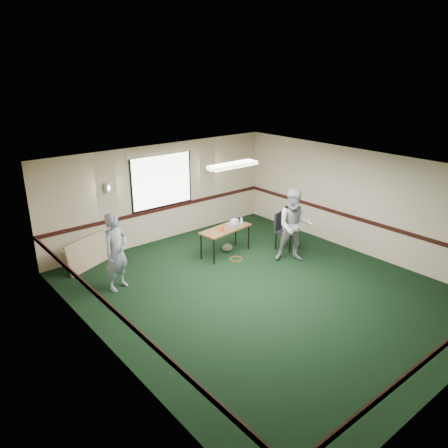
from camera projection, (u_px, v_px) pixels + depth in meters
ground at (261, 291)px, 9.60m from camera, size 8.00×8.00×0.00m
room_shell at (202, 200)px, 10.60m from camera, size 8.00×8.02×8.00m
folding_table at (225, 230)px, 11.25m from camera, size 1.50×0.75×0.72m
projector at (233, 225)px, 11.33m from camera, size 0.28×0.23×0.09m
game_console at (234, 221)px, 11.71m from camera, size 0.24×0.22×0.05m
red_cup at (223, 229)px, 11.05m from camera, size 0.08×0.08×0.12m
water_bottle at (241, 221)px, 11.48m from camera, size 0.06×0.06×0.19m
duffel_bag at (227, 248)px, 11.59m from camera, size 0.36×0.31×0.22m
cable_coil at (236, 259)px, 11.17m from camera, size 0.35×0.35×0.02m
folded_table at (91, 252)px, 10.69m from camera, size 1.44×0.77×0.75m
conference_chair at (283, 227)px, 11.68m from camera, size 0.61×0.63×1.00m
person_left at (116, 252)px, 9.43m from camera, size 0.74×0.61×1.75m
person_right at (294, 226)px, 10.81m from camera, size 1.14×1.12×1.86m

